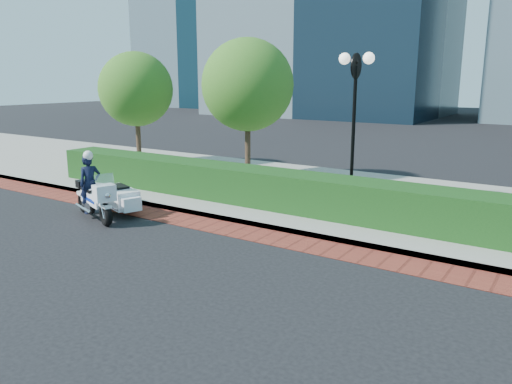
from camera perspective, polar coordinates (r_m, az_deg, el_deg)
The scene contains 8 objects.
ground at distance 10.97m, azimuth -4.99°, elevation -6.75°, with size 120.00×120.00×0.00m, color black.
brick_strip at distance 12.12m, azimuth -0.58°, elevation -4.75°, with size 60.00×1.00×0.01m, color maroon.
sidewalk at distance 15.90m, azimuth 8.51°, elevation -0.34°, with size 60.00×8.00×0.15m, color gray.
hedge_main at distance 13.68m, azimuth 4.33°, elevation 0.07°, with size 18.00×1.20×1.00m, color black.
lamppost at distance 14.37m, azimuth 11.19°, elevation 9.79°, with size 1.02×0.70×4.21m.
tree_a at distance 21.24m, azimuth -13.57°, elevation 11.34°, with size 3.00×3.00×4.58m.
tree_b at distance 17.65m, azimuth -0.98°, elevation 12.12°, with size 3.20×3.20×4.89m.
police_motorcycle at distance 14.05m, azimuth -16.98°, elevation -0.22°, with size 2.18×1.95×1.82m.
Camera 1 is at (6.45, -8.07, 3.69)m, focal length 35.00 mm.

